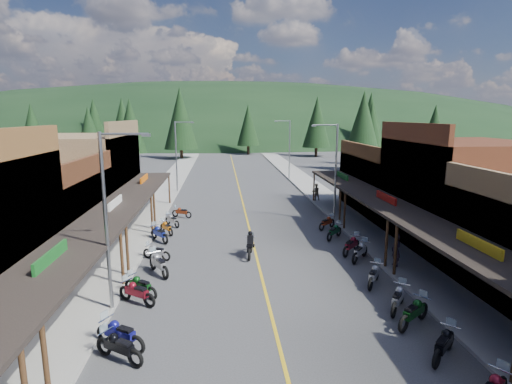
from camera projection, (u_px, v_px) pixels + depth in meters
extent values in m
plane|color=#38383A|center=(257.00, 259.00, 24.48)|extent=(220.00, 220.00, 0.00)
cube|color=gold|center=(241.00, 195.00, 44.04)|extent=(0.15, 90.00, 0.01)
cube|color=gray|center=(161.00, 196.00, 43.28)|extent=(3.40, 94.00, 0.15)
cube|color=gray|center=(318.00, 193.00, 44.77)|extent=(3.40, 94.00, 0.15)
cube|color=brown|center=(9.00, 238.00, 15.10)|extent=(0.30, 10.20, 8.20)
cube|color=black|center=(52.00, 264.00, 15.43)|extent=(3.20, 10.20, 0.18)
cylinder|color=#472D19|center=(46.00, 369.00, 11.45)|extent=(0.16, 0.16, 3.00)
cylinder|color=#472D19|center=(122.00, 259.00, 20.25)|extent=(0.16, 0.16, 3.00)
cube|color=#14591E|center=(51.00, 259.00, 15.40)|extent=(0.12, 3.00, 0.70)
cube|color=#3F2111|center=(28.00, 217.00, 24.46)|extent=(8.00, 9.00, 5.00)
cube|color=#3F2111|center=(91.00, 207.00, 24.68)|extent=(0.30, 9.00, 6.20)
cube|color=black|center=(116.00, 208.00, 24.82)|extent=(3.20, 9.00, 0.18)
cylinder|color=#472D19|center=(127.00, 251.00, 21.42)|extent=(0.16, 0.16, 3.00)
cylinder|color=#472D19|center=(152.00, 215.00, 29.05)|extent=(0.16, 0.16, 3.00)
cube|color=silver|center=(115.00, 205.00, 24.78)|extent=(0.12, 3.00, 0.70)
cube|color=brown|center=(80.00, 177.00, 33.66)|extent=(8.00, 10.20, 7.00)
cube|color=brown|center=(126.00, 170.00, 33.88)|extent=(0.30, 10.20, 8.20)
cube|color=black|center=(144.00, 182.00, 34.21)|extent=(3.20, 10.20, 0.18)
cylinder|color=#472D19|center=(154.00, 211.00, 30.22)|extent=(0.16, 0.16, 3.00)
cylinder|color=#472D19|center=(169.00, 190.00, 39.03)|extent=(0.16, 0.16, 3.00)
cube|color=#CC590C|center=(144.00, 180.00, 34.17)|extent=(0.12, 3.00, 0.70)
cube|color=brown|center=(510.00, 248.00, 17.03)|extent=(0.30, 10.20, 6.20)
cube|color=black|center=(478.00, 251.00, 16.93)|extent=(3.20, 10.20, 0.18)
cylinder|color=#472D19|center=(396.00, 250.00, 21.48)|extent=(0.16, 0.16, 3.00)
cube|color=gold|center=(478.00, 247.00, 16.89)|extent=(0.12, 3.00, 0.70)
cube|color=#562B19|center=(463.00, 194.00, 26.68)|extent=(8.00, 9.00, 7.00)
cube|color=#562B19|center=(408.00, 186.00, 26.23)|extent=(0.30, 9.00, 8.20)
cube|color=black|center=(386.00, 202.00, 26.32)|extent=(3.20, 9.00, 0.18)
cylinder|color=#472D19|center=(386.00, 243.00, 22.66)|extent=(0.16, 0.16, 3.00)
cylinder|color=#472D19|center=(345.00, 211.00, 30.29)|extent=(0.16, 0.16, 3.00)
cube|color=#B2140F|center=(386.00, 199.00, 26.28)|extent=(0.12, 3.00, 0.70)
cube|color=#4C2D16|center=(399.00, 184.00, 36.25)|extent=(8.00, 10.20, 5.00)
cube|color=#4C2D16|center=(358.00, 178.00, 35.81)|extent=(0.30, 10.20, 6.20)
cube|color=black|center=(342.00, 179.00, 35.71)|extent=(3.20, 10.20, 0.18)
cylinder|color=#472D19|center=(340.00, 207.00, 31.46)|extent=(0.16, 0.16, 3.00)
cylinder|color=#472D19|center=(314.00, 187.00, 40.26)|extent=(0.16, 0.16, 3.00)
cube|color=#14591E|center=(342.00, 177.00, 35.67)|extent=(0.12, 3.00, 0.70)
cylinder|color=gray|center=(106.00, 225.00, 17.24)|extent=(0.16, 0.16, 8.00)
cylinder|color=gray|center=(124.00, 134.00, 16.58)|extent=(2.00, 0.10, 0.10)
cube|color=gray|center=(146.00, 135.00, 16.67)|extent=(0.35, 0.18, 0.12)
cylinder|color=gray|center=(176.00, 157.00, 44.62)|extent=(0.16, 0.16, 8.00)
cylinder|color=gray|center=(184.00, 122.00, 43.97)|extent=(2.00, 0.10, 0.10)
cube|color=gray|center=(192.00, 123.00, 44.05)|extent=(0.35, 0.18, 0.12)
cylinder|color=gray|center=(336.00, 174.00, 32.15)|extent=(0.16, 0.16, 8.00)
cylinder|color=gray|center=(325.00, 125.00, 31.32)|extent=(2.00, 0.10, 0.10)
cube|color=gray|center=(314.00, 126.00, 31.26)|extent=(0.35, 0.18, 0.12)
cylinder|color=gray|center=(289.00, 150.00, 53.67)|extent=(0.16, 0.16, 8.00)
cylinder|color=gray|center=(282.00, 121.00, 52.84)|extent=(2.00, 0.10, 0.10)
cube|color=gray|center=(276.00, 121.00, 52.77)|extent=(0.35, 0.18, 0.12)
ellipsoid|color=black|center=(226.00, 137.00, 156.51)|extent=(310.00, 140.00, 60.00)
cylinder|color=black|center=(35.00, 153.00, 81.49)|extent=(0.60, 0.60, 2.00)
cone|color=black|center=(32.00, 126.00, 80.45)|extent=(5.04, 5.04, 9.00)
cylinder|color=black|center=(124.00, 149.00, 90.69)|extent=(0.60, 0.60, 2.00)
cone|color=black|center=(123.00, 121.00, 89.50)|extent=(5.88, 5.88, 10.50)
cylinder|color=black|center=(182.00, 154.00, 80.15)|extent=(0.60, 0.60, 2.00)
cone|color=black|center=(180.00, 118.00, 78.82)|extent=(6.72, 6.72, 12.00)
cylinder|color=black|center=(248.00, 150.00, 89.18)|extent=(0.60, 0.60, 2.00)
cone|color=black|center=(248.00, 125.00, 88.13)|extent=(5.04, 5.04, 9.00)
cylinder|color=black|center=(316.00, 152.00, 84.51)|extent=(0.60, 0.60, 2.00)
cone|color=black|center=(317.00, 122.00, 83.32)|extent=(5.88, 5.88, 10.50)
cylinder|color=black|center=(369.00, 147.00, 97.62)|extent=(0.60, 0.60, 2.00)
cone|color=black|center=(370.00, 118.00, 96.29)|extent=(6.72, 6.72, 12.00)
cylinder|color=black|center=(433.00, 149.00, 90.83)|extent=(0.60, 0.60, 2.00)
cone|color=black|center=(435.00, 125.00, 89.78)|extent=(5.04, 5.04, 9.00)
cylinder|color=black|center=(96.00, 147.00, 95.87)|extent=(0.60, 0.60, 2.00)
cone|color=black|center=(94.00, 121.00, 94.68)|extent=(5.88, 5.88, 10.50)
cylinder|color=black|center=(92.00, 166.00, 61.52)|extent=(0.60, 0.60, 2.00)
cone|color=black|center=(89.00, 133.00, 60.57)|extent=(4.48, 4.48, 8.00)
cylinder|color=black|center=(369.00, 159.00, 70.36)|extent=(0.60, 0.60, 2.00)
cone|color=black|center=(371.00, 128.00, 69.33)|extent=(4.93, 4.93, 8.80)
cylinder|color=black|center=(132.00, 158.00, 71.64)|extent=(0.60, 0.60, 2.00)
cone|color=black|center=(130.00, 126.00, 70.54)|extent=(5.38, 5.38, 9.60)
cylinder|color=black|center=(361.00, 164.00, 63.17)|extent=(0.60, 0.60, 2.00)
cone|color=black|center=(363.00, 125.00, 61.99)|extent=(5.82, 5.82, 10.40)
imported|color=#271D2B|center=(396.00, 250.00, 22.77)|extent=(0.53, 0.74, 1.92)
imported|color=brown|center=(316.00, 192.00, 40.42)|extent=(0.87, 0.55, 1.73)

